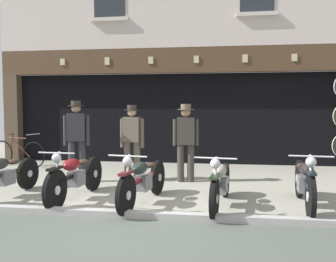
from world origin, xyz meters
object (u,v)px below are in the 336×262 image
object	(u,v)px
advert_board_near	(111,99)
leaning_bicycle	(18,153)
motorcycle_center	(143,179)
motorcycle_center_right	(220,182)
motorcycle_right	(305,181)
salesman_left	(77,137)
motorcycle_left	(4,175)
salesman_right	(186,138)
shopkeeper_center	(132,139)
motorcycle_center_left	(76,176)

from	to	relation	value
advert_board_near	leaning_bicycle	world-z (taller)	advert_board_near
motorcycle_center	motorcycle_center_right	bearing A→B (deg)	-170.17
motorcycle_right	salesman_left	xyz separation A→B (m)	(-4.42, 1.38, 0.55)
motorcycle_left	salesman_right	bearing A→B (deg)	-144.48
motorcycle_center	leaning_bicycle	bearing A→B (deg)	-28.26
shopkeeper_center	salesman_left	bearing A→B (deg)	25.48
motorcycle_center_left	motorcycle_center_right	size ratio (longest dim) A/B	1.03
advert_board_near	motorcycle_right	bearing A→B (deg)	-43.85
salesman_left	motorcycle_center_left	bearing A→B (deg)	100.40
shopkeeper_center	advert_board_near	size ratio (longest dim) A/B	1.51
salesman_right	shopkeeper_center	bearing A→B (deg)	-5.18
motorcycle_right	salesman_left	bearing A→B (deg)	-11.50
motorcycle_left	salesman_left	size ratio (longest dim) A/B	1.10
motorcycle_left	motorcycle_center	distance (m)	2.56
motorcycle_center	leaning_bicycle	size ratio (longest dim) A/B	1.14
motorcycle_center	motorcycle_center_right	distance (m)	1.28
motorcycle_center	motorcycle_right	bearing A→B (deg)	-166.81
motorcycle_center_right	motorcycle_right	distance (m)	1.36
salesman_left	leaning_bicycle	world-z (taller)	salesman_left
motorcycle_center_right	leaning_bicycle	distance (m)	6.41
motorcycle_center	shopkeeper_center	world-z (taller)	shopkeeper_center
salesman_left	motorcycle_left	bearing A→B (deg)	51.32
motorcycle_left	motorcycle_right	xyz separation A→B (m)	(5.18, 0.09, 0.02)
motorcycle_right	salesman_right	bearing A→B (deg)	-34.12
motorcycle_center_right	salesman_left	world-z (taller)	salesman_left
motorcycle_center	leaning_bicycle	distance (m)	5.36
motorcycle_center	advert_board_near	world-z (taller)	advert_board_near
shopkeeper_center	motorcycle_center_right	bearing A→B (deg)	142.31
motorcycle_right	shopkeeper_center	distance (m)	3.76
motorcycle_center	advert_board_near	bearing A→B (deg)	-57.35
shopkeeper_center	salesman_right	bearing A→B (deg)	-173.63
motorcycle_center	salesman_left	size ratio (longest dim) A/B	1.15
motorcycle_left	motorcycle_center_left	world-z (taller)	motorcycle_center_left
motorcycle_center	motorcycle_center_right	size ratio (longest dim) A/B	1.02
motorcycle_center_right	leaning_bicycle	world-z (taller)	leaning_bicycle
motorcycle_center	shopkeeper_center	distance (m)	2.10
motorcycle_center_right	motorcycle_right	size ratio (longest dim) A/B	1.00
leaning_bicycle	motorcycle_center	bearing A→B (deg)	64.00
motorcycle_right	shopkeeper_center	world-z (taller)	shopkeeper_center
salesman_left	salesman_right	xyz separation A→B (m)	(2.34, 0.37, -0.03)
salesman_left	shopkeeper_center	size ratio (longest dim) A/B	1.05
motorcycle_right	shopkeeper_center	bearing A→B (deg)	-22.36
motorcycle_center_left	motorcycle_center	world-z (taller)	motorcycle_center_left
motorcycle_left	motorcycle_center_left	xyz separation A→B (m)	(1.33, 0.04, 0.01)
motorcycle_right	leaning_bicycle	world-z (taller)	same
leaning_bicycle	motorcycle_right	bearing A→B (deg)	77.38
salesman_left	leaning_bicycle	distance (m)	3.05
motorcycle_left	motorcycle_right	world-z (taller)	motorcycle_right
motorcycle_center_right	shopkeeper_center	bearing A→B (deg)	-36.93
motorcycle_right	motorcycle_left	bearing A→B (deg)	6.75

